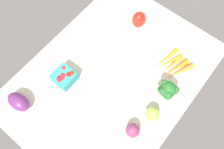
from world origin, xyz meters
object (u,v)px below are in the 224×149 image
Objects in this scene: red_onion_center at (133,130)px; heirloom_tomato_green at (152,114)px; bell_pepper_red at (139,20)px; carrot_bunch at (174,66)px; eggplant at (18,102)px; broccoli_head at (168,90)px; berry_basket at (64,77)px.

heirloom_tomato_green is (-11.61, 2.46, 0.07)cm from red_onion_center.
carrot_bunch is (8.94, 29.01, -3.77)cm from bell_pepper_red.
eggplant reaches higher than heirloom_tomato_green.
eggplant is 1.77× the size of heirloom_tomato_green.
broccoli_head is 12.67cm from heirloom_tomato_green.
carrot_bunch is at bearing 72.88° from bell_pepper_red.
broccoli_head is (15.85, 5.18, 6.58)cm from carrot_bunch.
berry_basket is 1.47× the size of heirloom_tomato_green.
heirloom_tomato_green is (27.66, 5.89, 2.05)cm from carrot_bunch.
carrot_bunch is (-62.06, 45.41, -2.47)cm from eggplant.
bell_pepper_red is 1.55× the size of red_onion_center.
broccoli_head reaches higher than eggplant.
eggplant is at bearing -13.00° from bell_pepper_red.
berry_basket is at bearing 67.25° from eggplant.
berry_basket is 41.01cm from red_onion_center.
berry_basket reaches higher than heirloom_tomato_green.
carrot_bunch is 1.46× the size of broccoli_head.
heirloom_tomato_green is (36.60, 34.91, -1.72)cm from bell_pepper_red.
bell_pepper_red is 0.57× the size of carrot_bunch.
bell_pepper_red is 72.88cm from eggplant.
bell_pepper_red is 1.03× the size of berry_basket.
broccoli_head reaches higher than berry_basket.
eggplant is at bearing -47.59° from broccoli_head.
bell_pepper_red is 1.52× the size of heirloom_tomato_green.
bell_pepper_red is 0.86× the size of eggplant.
eggplant is 53.90cm from red_onion_center.
carrot_bunch is at bearing -161.92° from broccoli_head.
broccoli_head is (-23.92, 42.75, 4.22)cm from berry_basket.
heirloom_tomato_green is (-12.12, 43.46, -0.31)cm from berry_basket.
berry_basket is at bearing -60.77° from broccoli_head.
red_onion_center is 0.54× the size of broccoli_head.
eggplant is (71.00, -16.40, -1.29)cm from bell_pepper_red.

